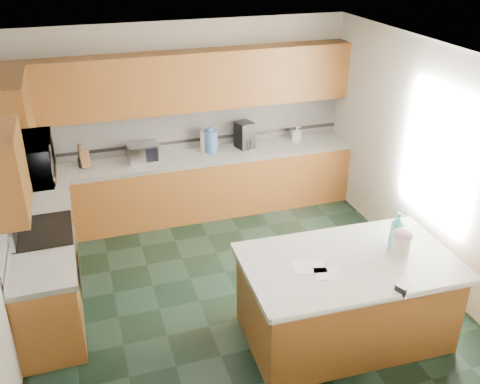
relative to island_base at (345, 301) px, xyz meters
name	(u,v)px	position (x,y,z in m)	size (l,w,h in m)	color
floor	(237,294)	(-0.83, 0.98, -0.43)	(4.60, 4.60, 0.00)	black
ceiling	(236,58)	(-0.83, 0.98, 2.27)	(4.60, 4.60, 0.00)	white
wall_back	(187,119)	(-0.83, 3.30, 0.92)	(4.60, 0.04, 2.70)	silver
wall_front	(341,335)	(-0.83, -1.34, 0.92)	(4.60, 0.04, 2.70)	silver
wall_right	(428,161)	(1.49, 0.98, 0.92)	(0.04, 4.60, 2.70)	silver
back_base_cab	(195,187)	(-0.83, 2.98, 0.00)	(4.60, 0.60, 0.86)	#492E11
back_countertop	(194,158)	(-0.83, 2.98, 0.46)	(4.60, 0.64, 0.06)	white
back_upper_cab	(188,81)	(-0.83, 3.11, 1.51)	(4.60, 0.33, 0.78)	#492E11
back_backsplash	(188,128)	(-0.83, 3.27, 0.81)	(4.60, 0.02, 0.63)	silver
back_accent_band	(189,141)	(-0.83, 3.26, 0.61)	(4.60, 0.01, 0.05)	black
left_base_cab_rear	(49,234)	(-2.83, 2.27, 0.00)	(0.60, 0.82, 0.86)	#492E11
left_counter_rear	(42,200)	(-2.83, 2.27, 0.46)	(0.64, 0.82, 0.06)	white
left_base_cab_front	(49,311)	(-2.83, 0.74, 0.00)	(0.60, 0.72, 0.86)	#492E11
left_counter_front	(41,272)	(-2.83, 0.74, 0.46)	(0.64, 0.72, 0.06)	white
left_backsplash	(6,206)	(-3.12, 1.53, 0.81)	(0.02, 2.30, 0.63)	silver
left_accent_band	(11,223)	(-3.11, 1.53, 0.61)	(0.01, 2.30, 0.05)	black
left_upper_cab_rear	(14,113)	(-2.96, 2.40, 1.51)	(0.33, 1.09, 0.78)	#492E11
left_upper_cab_front	(3,172)	(-2.96, 0.74, 1.51)	(0.33, 0.72, 0.78)	#492E11
range_body	(49,269)	(-2.83, 1.48, 0.01)	(0.60, 0.76, 0.88)	#B7B7BC
range_oven_door	(77,267)	(-2.54, 1.48, -0.03)	(0.02, 0.68, 0.55)	black
range_cooktop	(42,233)	(-2.83, 1.48, 0.47)	(0.62, 0.78, 0.04)	black
range_handle	(75,237)	(-2.51, 1.48, 0.35)	(0.02, 0.02, 0.66)	#B7B7BC
range_backguard	(13,227)	(-3.09, 1.48, 0.59)	(0.06, 0.76, 0.18)	#B7B7BC
microwave	(27,160)	(-2.83, 1.48, 1.30)	(0.73, 0.50, 0.41)	#B7B7BC
island_base	(345,301)	(0.00, 0.00, 0.00)	(1.95, 1.11, 0.86)	#492E11
island_top	(349,263)	(0.00, 0.00, 0.46)	(2.05, 1.21, 0.06)	white
island_bullnose	(383,300)	(0.00, -0.61, 0.46)	(0.06, 0.06, 2.05)	white
treat_jar	(400,246)	(0.51, -0.06, 0.58)	(0.18, 0.18, 0.19)	white
treat_jar_lid	(402,235)	(0.51, -0.06, 0.71)	(0.20, 0.20, 0.12)	#EFB5C8
treat_jar_knob	(403,231)	(0.51, -0.06, 0.75)	(0.02, 0.02, 0.06)	tan
treat_jar_knob_end_l	(400,231)	(0.48, -0.06, 0.75)	(0.03, 0.03, 0.03)	tan
treat_jar_knob_end_r	(406,230)	(0.55, -0.06, 0.75)	(0.03, 0.03, 0.03)	tan
soap_bottle_island	(397,229)	(0.56, 0.09, 0.68)	(0.14, 0.15, 0.37)	#2ABDB8
paper_sheet_a	(329,274)	(-0.29, -0.15, 0.49)	(0.27, 0.20, 0.00)	white
paper_sheet_b	(309,267)	(-0.42, 0.01, 0.49)	(0.31, 0.23, 0.00)	white
clamp_body	(400,291)	(0.18, -0.59, 0.50)	(0.03, 0.11, 0.10)	black
clamp_handle	(404,297)	(0.18, -0.65, 0.48)	(0.02, 0.02, 0.07)	black
knife_block	(85,159)	(-2.28, 3.03, 0.60)	(0.12, 0.10, 0.23)	#472814
utensil_crock	(82,162)	(-2.32, 3.06, 0.55)	(0.10, 0.10, 0.13)	black
utensil_bundle	(80,151)	(-2.32, 3.06, 0.71)	(0.06, 0.06, 0.19)	#472814
toaster_oven	(143,152)	(-1.52, 3.03, 0.61)	(0.41, 0.28, 0.23)	#B7B7BC
toaster_oven_door	(144,156)	(-1.52, 2.90, 0.61)	(0.37, 0.01, 0.19)	black
paper_towel	(205,141)	(-0.63, 3.08, 0.64)	(0.14, 0.14, 0.31)	white
paper_towel_base	(205,151)	(-0.63, 3.08, 0.50)	(0.21, 0.21, 0.01)	#B7B7BC
water_jug	(211,141)	(-0.56, 3.04, 0.65)	(0.19, 0.19, 0.32)	#4067AC
water_jug_neck	(210,129)	(-0.56, 3.04, 0.83)	(0.09, 0.09, 0.05)	#4067AC
coffee_maker	(245,135)	(-0.05, 3.06, 0.68)	(0.22, 0.24, 0.38)	black
coffee_carafe	(246,144)	(-0.05, 3.00, 0.57)	(0.16, 0.16, 0.16)	black
soap_bottle_back	(297,134)	(0.75, 3.03, 0.61)	(0.11, 0.11, 0.24)	white
soap_back_cap	(297,126)	(0.75, 3.03, 0.74)	(0.02, 0.02, 0.03)	red
window_light_proxy	(438,156)	(1.46, 0.78, 1.07)	(0.02, 1.40, 1.10)	white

